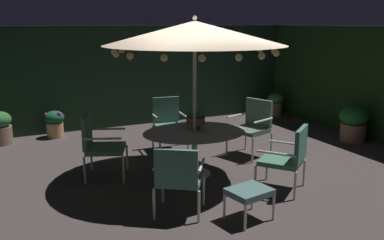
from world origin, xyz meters
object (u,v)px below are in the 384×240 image
Objects in this scene: patio_dining_table at (195,138)px; centerpiece_planter at (196,116)px; potted_plant_right_near at (275,103)px; patio_chair_east at (168,120)px; patio_chair_south at (178,175)px; patio_chair_southeast at (99,142)px; ottoman_footrest at (249,193)px; potted_plant_back_right at (353,122)px; patio_chair_northeast at (253,123)px; patio_umbrella at (195,33)px; patio_chair_north at (289,155)px; potted_plant_back_center at (55,123)px.

centerpiece_planter reaches higher than patio_dining_table.
patio_dining_table reaches higher than potted_plant_right_near.
centerpiece_planter reaches higher than patio_chair_east.
centerpiece_planter is 1.70m from patio_chair_south.
patio_chair_east is at bearing 30.85° from patio_chair_southeast.
patio_chair_southeast is 2.68m from ottoman_footrest.
potted_plant_back_right is (5.26, -0.20, -0.18)m from patio_chair_southeast.
patio_chair_southeast is 1.64× the size of potted_plant_right_near.
patio_chair_northeast reaches higher than potted_plant_back_right.
patio_dining_table is at bearing 87.21° from ottoman_footrest.
ottoman_footrest is at bearing -151.66° from potted_plant_back_right.
patio_umbrella is at bearing 88.32° from patio_dining_table.
patio_umbrella is 2.89× the size of patio_chair_north.
patio_chair_north is (0.86, -1.31, -0.41)m from centerpiece_planter.
centerpiece_planter is 0.39× the size of patio_chair_northeast.
patio_chair_east is at bearing 162.81° from potted_plant_back_right.
centerpiece_planter is (0.08, 0.12, 0.33)m from patio_dining_table.
patio_umbrella reaches higher than patio_chair_south.
potted_plant_back_right is (4.67, 1.63, -0.14)m from patio_chair_south.
potted_plant_right_near is (3.68, 1.55, -0.23)m from patio_chair_east.
patio_chair_north is 5.28m from potted_plant_back_center.
patio_chair_north is 1.05× the size of patio_chair_south.
patio_chair_northeast is (1.36, 0.37, -0.35)m from centerpiece_planter.
potted_plant_back_center is at bearing 135.59° from patio_chair_east.
patio_umbrella is 2.71× the size of patio_chair_northeast.
potted_plant_back_center is (-3.16, 2.87, -0.28)m from patio_chair_northeast.
patio_chair_southeast is 1.91m from patio_chair_south.
patio_dining_table is 1.52m from patio_chair_northeast.
patio_umbrella reaches higher than centerpiece_planter.
potted_plant_back_center is at bearing 137.79° from patio_chair_northeast.
ottoman_footrest is (-0.09, -1.75, -1.91)m from patio_umbrella.
patio_chair_south is 1.61× the size of ottoman_footrest.
potted_plant_back_right is at bearing 28.31° from patio_chair_north.
patio_chair_east reaches higher than potted_plant_back_right.
patio_chair_east is 1.84m from patio_chair_southeast.
potted_plant_right_near is at bearing 42.70° from patio_chair_south.
patio_chair_northeast reaches higher than patio_chair_southeast.
patio_chair_southeast reaches higher than patio_chair_south.
potted_plant_back_center is (-1.64, 5.11, -0.04)m from ottoman_footrest.
patio_dining_table is at bearing -21.80° from patio_chair_southeast.
potted_plant_back_right is 1.20× the size of potted_plant_right_near.
patio_chair_north reaches higher than patio_chair_south.
patio_chair_south is at bearing -79.03° from potted_plant_back_center.
patio_chair_east is 1.73× the size of potted_plant_back_center.
patio_chair_southeast is at bearing 158.20° from patio_dining_table.
ottoman_footrest is (-1.02, -0.55, -0.19)m from patio_chair_north.
potted_plant_back_center is 5.57m from potted_plant_right_near.
ottoman_footrest is at bearing -94.34° from patio_chair_east.
patio_chair_southeast is at bearing 119.88° from ottoman_footrest.
patio_chair_southeast reaches higher than ottoman_footrest.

